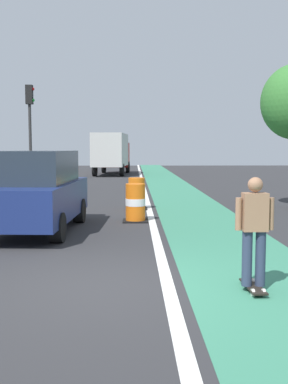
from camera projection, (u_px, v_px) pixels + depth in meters
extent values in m
plane|color=#2D2D30|center=(109.00, 286.00, 7.17)|extent=(100.00, 100.00, 0.00)
cube|color=#387F60|center=(183.00, 200.00, 19.17)|extent=(2.50, 80.00, 0.01)
cube|color=silver|center=(147.00, 200.00, 19.14)|extent=(0.20, 80.00, 0.01)
cube|color=black|center=(253.00, 286.00, 6.93)|extent=(0.24, 0.81, 0.02)
cylinder|color=silver|center=(264.00, 292.00, 6.67)|extent=(0.04, 0.11, 0.11)
cylinder|color=silver|center=(253.00, 293.00, 6.67)|extent=(0.04, 0.11, 0.11)
cylinder|color=silver|center=(253.00, 282.00, 7.19)|extent=(0.04, 0.11, 0.11)
cylinder|color=silver|center=(243.00, 282.00, 7.18)|extent=(0.04, 0.11, 0.11)
cylinder|color=#2D3851|center=(260.00, 258.00, 6.89)|extent=(0.15, 0.15, 0.82)
cylinder|color=#2D3851|center=(247.00, 258.00, 6.88)|extent=(0.15, 0.15, 0.82)
cube|color=#9E7051|center=(255.00, 212.00, 6.82)|extent=(0.37, 0.23, 0.56)
cylinder|color=#9E7051|center=(271.00, 214.00, 6.84)|extent=(0.09, 0.09, 0.48)
cylinder|color=#9E7051|center=(238.00, 214.00, 6.81)|extent=(0.09, 0.09, 0.48)
sphere|color=#9E7051|center=(255.00, 185.00, 6.79)|extent=(0.22, 0.22, 0.22)
cube|color=navy|center=(37.00, 200.00, 11.84)|extent=(2.09, 4.69, 0.90)
cube|color=#232D38|center=(37.00, 167.00, 11.76)|extent=(1.77, 2.94, 0.80)
cylinder|color=black|center=(22.00, 210.00, 13.32)|extent=(0.32, 0.69, 0.68)
cylinder|color=black|center=(79.00, 211.00, 13.27)|extent=(0.32, 0.69, 0.68)
cylinder|color=black|center=(58.00, 228.00, 10.43)|extent=(0.32, 0.69, 0.68)
cylinder|color=orange|center=(135.00, 213.00, 13.47)|extent=(0.56, 0.56, 0.42)
cylinder|color=white|center=(135.00, 202.00, 13.44)|extent=(0.57, 0.57, 0.21)
cylinder|color=orange|center=(135.00, 191.00, 13.41)|extent=(0.56, 0.56, 0.42)
cube|color=black|center=(135.00, 221.00, 13.49)|extent=(0.73, 0.73, 0.04)
cylinder|color=orange|center=(137.00, 202.00, 16.17)|extent=(0.56, 0.56, 0.42)
cylinder|color=white|center=(137.00, 193.00, 16.14)|extent=(0.57, 0.57, 0.21)
cylinder|color=orange|center=(137.00, 184.00, 16.11)|extent=(0.56, 0.56, 0.42)
cube|color=black|center=(137.00, 209.00, 16.19)|extent=(0.73, 0.73, 0.04)
cube|color=beige|center=(110.00, 150.00, 36.37)|extent=(2.70, 5.75, 2.50)
cube|color=#B21E19|center=(116.00, 155.00, 40.24)|extent=(2.33, 2.05, 2.10)
cylinder|color=black|center=(104.00, 167.00, 40.19)|extent=(0.37, 0.98, 0.96)
cylinder|color=black|center=(128.00, 167.00, 40.09)|extent=(0.37, 0.98, 0.96)
cylinder|color=black|center=(95.00, 170.00, 35.17)|extent=(0.37, 0.98, 0.96)
cylinder|color=black|center=(122.00, 170.00, 35.07)|extent=(0.37, 0.98, 0.96)
cylinder|color=#2D2D2D|center=(30.00, 148.00, 22.52)|extent=(0.14, 0.14, 4.20)
cube|color=black|center=(29.00, 95.00, 22.28)|extent=(0.32, 0.32, 0.90)
sphere|color=red|center=(33.00, 89.00, 22.26)|extent=(0.16, 0.16, 0.16)
sphere|color=green|center=(33.00, 100.00, 22.31)|extent=(0.16, 0.16, 0.16)
cylinder|color=#33333D|center=(29.00, 184.00, 21.72)|extent=(0.20, 0.20, 0.86)
cube|color=red|center=(29.00, 169.00, 21.65)|extent=(0.34, 0.20, 0.54)
sphere|color=#9E7051|center=(29.00, 161.00, 21.61)|extent=(0.20, 0.20, 0.20)
cylinder|color=#33333D|center=(51.00, 178.00, 26.03)|extent=(0.20, 0.20, 0.86)
cube|color=#2D4CA5|center=(51.00, 166.00, 25.97)|extent=(0.34, 0.20, 0.54)
sphere|color=beige|center=(51.00, 159.00, 25.93)|extent=(0.20, 0.20, 0.20)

